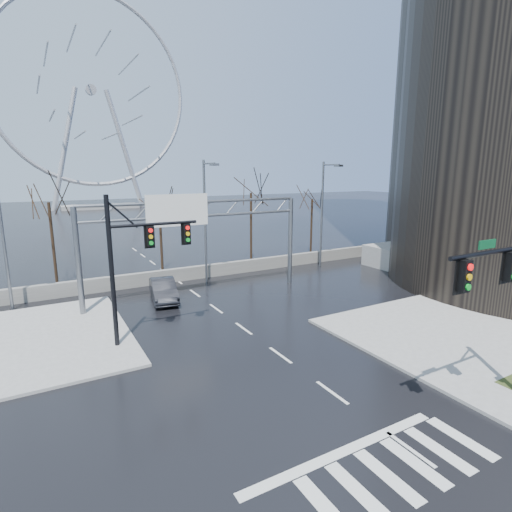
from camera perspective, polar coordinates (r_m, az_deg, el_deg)
ground at (r=18.00m, az=10.81°, el=-18.61°), size 260.00×260.00×0.00m
sidewalk_right_ext at (r=26.04m, az=25.17°, el=-9.48°), size 12.00×10.00×0.15m
sidewalk_far at (r=25.34m, az=-29.52°, el=-10.51°), size 10.00×12.00×0.15m
barrier_wall at (r=34.36m, az=-11.13°, el=-2.65°), size 52.00×0.50×1.10m
signal_mast_far at (r=21.51m, az=-17.06°, el=0.02°), size 4.72×0.41×8.00m
sign_gantry at (r=28.67m, az=-9.00°, el=3.99°), size 16.36×0.40×7.60m
streetlight_left at (r=30.05m, az=-32.65°, el=3.96°), size 0.50×2.55×10.00m
streetlight_mid at (r=32.41m, az=-7.10°, el=6.21°), size 0.50×2.55×10.00m
streetlight_right at (r=38.58m, az=9.74°, el=7.04°), size 0.50×2.55×10.00m
tree_left at (r=35.33m, az=-27.40°, el=5.58°), size 3.75×3.75×7.50m
tree_center at (r=37.80m, az=-13.59°, el=5.69°), size 3.25×3.25×6.50m
tree_right at (r=40.19m, az=-0.72°, el=7.88°), size 3.90×3.90×7.80m
tree_far_right at (r=45.04m, az=8.00°, el=7.18°), size 3.40×3.40×6.80m
ferris_wheel at (r=109.09m, az=-22.44°, el=20.12°), size 45.00×6.00×50.91m
car at (r=29.47m, az=-13.08°, el=-4.74°), size 2.39×4.90×1.55m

